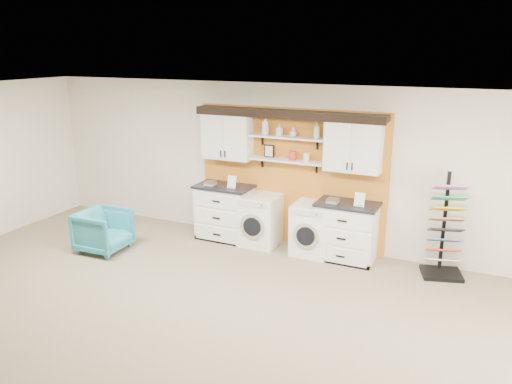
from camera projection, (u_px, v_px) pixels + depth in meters
The scene contains 22 objects.
floor at pixel (159, 361), 5.56m from camera, with size 10.00×10.00×0.00m, color gray.
ceiling at pixel (143, 109), 4.79m from camera, with size 10.00×10.00×0.00m, color white.
wall_back at pixel (291, 166), 8.66m from camera, with size 10.00×10.00×0.00m, color beige.
accent_panel at pixel (290, 177), 8.68m from camera, with size 3.40×0.07×2.40m, color #C17021.
upper_cabinet_left at pixel (227, 135), 8.80m from camera, with size 0.90×0.35×0.84m.
upper_cabinet_right at pixel (353, 146), 7.88m from camera, with size 0.90×0.35×0.84m.
shelf_lower at pixel (287, 161), 8.45m from camera, with size 1.32×0.28×0.03m, color white.
shelf_upper at pixel (287, 137), 8.33m from camera, with size 1.32×0.28×0.03m, color white.
crown_molding at pixel (288, 113), 8.23m from camera, with size 3.30×0.41×0.13m.
picture_frame at pixel (269, 151), 8.59m from camera, with size 0.18×0.02×0.22m.
canister_red at pixel (292, 156), 8.38m from camera, with size 0.11×0.11×0.16m, color red.
canister_cream at pixel (306, 157), 8.28m from camera, with size 0.10×0.10×0.14m, color silver.
base_cabinet_left at pixel (225, 212), 9.05m from camera, with size 1.02×0.66×1.00m.
base_cabinet_right at pixel (346, 231), 8.14m from camera, with size 0.99×0.66×0.97m.
washer at pixel (260, 220), 8.77m from camera, with size 0.65×0.71×0.91m.
dryer at pixel (313, 229), 8.38m from camera, with size 0.63×0.71×0.88m.
sample_rack at pixel (444, 244), 7.55m from camera, with size 0.70×0.63×1.60m.
armchair at pixel (104, 231), 8.53m from camera, with size 0.76×0.79×0.72m, color teal.
soap_bottle_a at pixel (265, 125), 8.45m from camera, with size 0.12×0.12×0.31m, color silver.
soap_bottle_b at pixel (280, 130), 8.36m from camera, with size 0.09×0.09×0.20m, color silver.
soap_bottle_c at pixel (293, 132), 8.27m from camera, with size 0.12×0.12×0.15m, color silver.
soap_bottle_d at pixel (317, 130), 8.08m from camera, with size 0.10×0.10×0.27m, color silver.
Camera 1 is at (3.02, -3.91, 3.36)m, focal length 35.00 mm.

